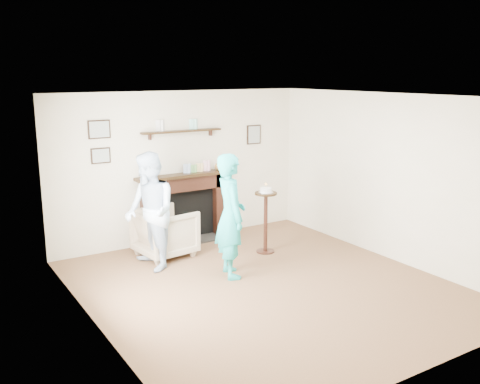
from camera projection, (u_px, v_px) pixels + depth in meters
name	position (u px, v px, depth m)	size (l,w,h in m)	color
ground	(266.00, 287.00, 7.12)	(5.00, 5.00, 0.00)	brown
room_shell	(238.00, 159.00, 7.33)	(4.54, 5.02, 2.52)	beige
armchair	(166.00, 255.00, 8.34)	(0.80, 0.82, 0.75)	tan
man	(152.00, 268.00, 7.79)	(0.83, 0.65, 1.70)	silver
woman	(231.00, 275.00, 7.53)	(0.63, 0.41, 1.73)	teal
pedestal_table	(266.00, 210.00, 8.34)	(0.35, 0.35, 1.11)	black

